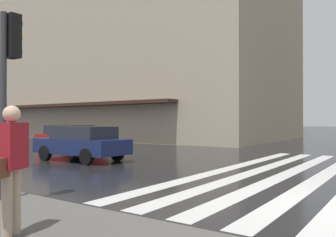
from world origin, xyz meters
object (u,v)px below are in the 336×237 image
at_px(car_red, 70,137).
at_px(car_navy, 82,142).
at_px(pedestrian_in_red_jacket, 10,160).
at_px(traffic_signal_post, 9,65).

xyz_separation_m(car_red, car_navy, (-3.00, -4.40, 0.00)).
xyz_separation_m(car_red, pedestrian_in_red_jacket, (-10.18, -11.24, 0.37)).
xyz_separation_m(car_navy, pedestrian_in_red_jacket, (-7.18, -6.84, 0.37)).
bearing_deg(car_red, pedestrian_in_red_jacket, -132.18).
height_order(car_red, car_navy, same).
distance_m(car_red, car_navy, 5.32).
distance_m(traffic_signal_post, car_red, 12.95).
distance_m(car_red, pedestrian_in_red_jacket, 15.17).
bearing_deg(car_red, car_navy, -124.31).
height_order(car_navy, pedestrian_in_red_jacket, pedestrian_in_red_jacket).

